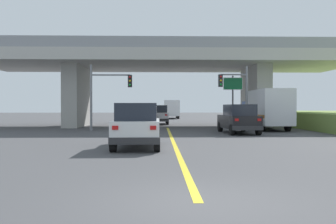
{
  "coord_description": "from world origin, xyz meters",
  "views": [
    {
      "loc": [
        -0.77,
        -6.89,
        1.86
      ],
      "look_at": [
        -0.24,
        13.49,
        1.56
      ],
      "focal_mm": 38.54,
      "sensor_mm": 36.0,
      "label": 1
    }
  ],
  "objects": [
    {
      "name": "overpass_bridge",
      "position": [
        0.0,
        27.43,
        5.5
      ],
      "size": [
        34.49,
        10.62,
        7.56
      ],
      "color": "#B7B5AD",
      "rests_on": "ground"
    },
    {
      "name": "sedan_oncoming",
      "position": [
        -0.76,
        31.83,
        1.01
      ],
      "size": [
        2.04,
        4.61,
        2.02
      ],
      "color": "silver",
      "rests_on": "ground"
    },
    {
      "name": "suv_lead",
      "position": [
        -1.74,
        9.52,
        1.01
      ],
      "size": [
        2.06,
        4.52,
        2.02
      ],
      "color": "silver",
      "rests_on": "ground"
    },
    {
      "name": "semi_truck_distant",
      "position": [
        1.25,
        50.3,
        1.53
      ],
      "size": [
        2.33,
        7.1,
        2.87
      ],
      "color": "navy",
      "rests_on": "ground"
    },
    {
      "name": "traffic_signal_farside",
      "position": [
        -4.9,
        21.34,
        3.22
      ],
      "size": [
        3.28,
        0.36,
        5.14
      ],
      "color": "slate",
      "rests_on": "ground"
    },
    {
      "name": "box_truck",
      "position": [
        8.03,
        22.22,
        1.68
      ],
      "size": [
        2.33,
        7.4,
        3.21
      ],
      "color": "navy",
      "rests_on": "ground"
    },
    {
      "name": "ground",
      "position": [
        0.0,
        27.43,
        0.0
      ],
      "size": [
        160.0,
        160.0,
        0.0
      ],
      "primitive_type": "plane",
      "color": "#424244"
    },
    {
      "name": "lane_divider_stripe",
      "position": [
        0.0,
        12.34,
        0.0
      ],
      "size": [
        0.2,
        24.69,
        0.01
      ],
      "primitive_type": "cube",
      "color": "yellow",
      "rests_on": "ground"
    },
    {
      "name": "highway_sign",
      "position": [
        5.73,
        24.53,
        3.4
      ],
      "size": [
        1.7,
        0.17,
        4.58
      ],
      "color": "#56595E",
      "rests_on": "ground"
    },
    {
      "name": "suv_crossing",
      "position": [
        4.8,
        18.07,
        1.01
      ],
      "size": [
        2.24,
        4.76,
        2.02
      ],
      "rotation": [
        0.0,
        0.0,
        0.05
      ],
      "color": "black",
      "rests_on": "ground"
    },
    {
      "name": "traffic_signal_nearside",
      "position": [
        5.27,
        20.82,
        3.14
      ],
      "size": [
        2.29,
        0.36,
        5.01
      ],
      "color": "slate",
      "rests_on": "ground"
    }
  ]
}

